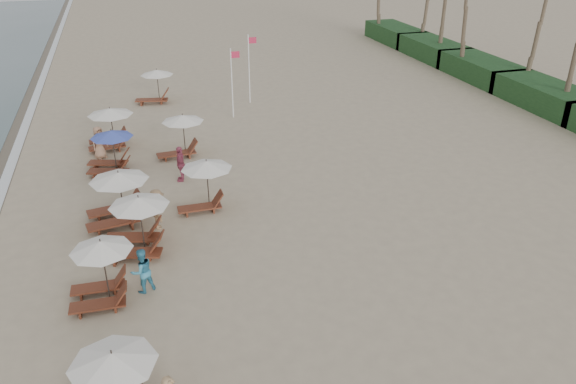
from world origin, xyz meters
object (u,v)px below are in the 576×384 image
object	(u,v)px
inland_station_2	(154,85)
beachgoer_far_a	(181,164)
lounger_station_1	(99,273)
beachgoer_mid_b	(157,209)
lounger_station_5	(108,127)
lounger_station_2	(135,226)
lounger_station_4	(109,153)
inland_station_1	(180,133)
inland_station_0	(204,180)
beachgoer_mid_a	(142,271)
lounger_station_3	(115,199)
flag_pole_near	(232,80)
beachgoer_far_b	(99,143)

from	to	relation	value
inland_station_2	beachgoer_far_a	bearing A→B (deg)	-89.14
lounger_station_1	beachgoer_mid_b	bearing A→B (deg)	63.32
lounger_station_5	beachgoer_far_a	size ratio (longest dim) A/B	1.52
lounger_station_2	lounger_station_4	world-z (taller)	lounger_station_2
lounger_station_4	inland_station_1	world-z (taller)	inland_station_1
inland_station_0	inland_station_1	size ratio (longest dim) A/B	0.95
inland_station_0	lounger_station_1	bearing A→B (deg)	-128.02
lounger_station_5	inland_station_2	size ratio (longest dim) A/B	0.93
lounger_station_1	beachgoer_mid_a	distance (m)	1.41
lounger_station_1	lounger_station_3	bearing A→B (deg)	83.72
lounger_station_4	beachgoer_mid_b	xyz separation A→B (m)	(1.83, -6.51, -0.15)
lounger_station_4	beachgoer_far_a	distance (m)	3.91
lounger_station_1	lounger_station_2	world-z (taller)	lounger_station_1
flag_pole_near	beachgoer_mid_a	bearing A→B (deg)	-111.17
inland_station_0	beachgoer_mid_a	world-z (taller)	inland_station_0
lounger_station_3	lounger_station_5	world-z (taller)	lounger_station_5
lounger_station_5	inland_station_0	distance (m)	9.64
inland_station_2	beachgoer_far_b	size ratio (longest dim) A/B	1.64
lounger_station_4	flag_pole_near	world-z (taller)	flag_pole_near
lounger_station_2	lounger_station_4	size ratio (longest dim) A/B	1.07
inland_station_1	beachgoer_mid_b	size ratio (longest dim) A/B	1.58
beachgoer_far_b	inland_station_2	bearing A→B (deg)	32.60
lounger_station_4	flag_pole_near	bearing A→B (deg)	40.55
lounger_station_5	beachgoer_far_b	bearing A→B (deg)	-109.01
inland_station_1	beachgoer_far_a	size ratio (longest dim) A/B	1.55
lounger_station_4	flag_pole_near	distance (m)	10.20
inland_station_2	beachgoer_mid_a	size ratio (longest dim) A/B	1.75
beachgoer_far_a	beachgoer_mid_b	bearing A→B (deg)	-4.19
lounger_station_4	lounger_station_5	distance (m)	3.41
lounger_station_1	inland_station_2	bearing A→B (deg)	80.97
lounger_station_2	inland_station_1	xyz separation A→B (m)	(2.79, 9.06, 0.25)
lounger_station_1	lounger_station_4	xyz separation A→B (m)	(0.41, 10.96, -0.12)
lounger_station_5	beachgoer_far_b	xyz separation A→B (m)	(-0.50, -1.46, -0.30)
inland_station_2	flag_pole_near	size ratio (longest dim) A/B	0.66
inland_station_0	flag_pole_near	distance (m)	12.58
beachgoer_mid_b	beachgoer_far_b	bearing A→B (deg)	10.09
lounger_station_1	inland_station_0	size ratio (longest dim) A/B	0.90
lounger_station_1	inland_station_1	bearing A→B (deg)	71.25
lounger_station_3	beachgoer_far_a	bearing A→B (deg)	47.18
beachgoer_far_a	flag_pole_near	xyz separation A→B (m)	(4.37, 8.65, 1.55)
lounger_station_1	lounger_station_4	size ratio (longest dim) A/B	0.92
beachgoer_mid_b	flag_pole_near	size ratio (longest dim) A/B	0.40
lounger_station_4	inland_station_0	bearing A→B (deg)	-53.89
lounger_station_3	beachgoer_mid_b	world-z (taller)	lounger_station_3
lounger_station_2	beachgoer_mid_a	world-z (taller)	lounger_station_2
lounger_station_2	lounger_station_5	distance (m)	11.48
beachgoer_mid_a	lounger_station_4	bearing A→B (deg)	-108.00
lounger_station_3	beachgoer_far_a	distance (m)	4.57
lounger_station_1	inland_station_0	distance (m)	7.06
lounger_station_4	lounger_station_5	world-z (taller)	lounger_station_5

